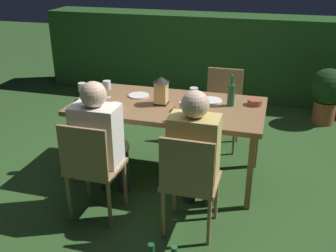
{
  "coord_description": "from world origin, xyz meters",
  "views": [
    {
      "loc": [
        0.93,
        -3.33,
        2.05
      ],
      "look_at": [
        0.0,
        0.0,
        0.53
      ],
      "focal_mm": 42.05,
      "sensor_mm": 36.0,
      "label": 1
    }
  ],
  "objects_px": {
    "green_bottle_on_table": "(231,94)",
    "bowl_bread": "(183,108)",
    "chair_side_right_b": "(222,104)",
    "person_in_mustard": "(195,151)",
    "person_in_cream": "(100,139)",
    "chair_side_left_b": "(189,180)",
    "plate_b": "(139,96)",
    "dining_table": "(168,110)",
    "plate_a": "(211,100)",
    "wine_glass_c": "(82,88)",
    "wine_glass_d": "(202,102)",
    "lantern_centerpiece": "(161,89)",
    "bowl_olives": "(255,102)",
    "bowl_salad": "(114,106)",
    "wine_glass_e": "(107,86)",
    "potted_plant_by_hedge": "(327,92)",
    "wine_glass_a": "(194,93)",
    "wine_glass_b": "(184,108)",
    "chair_side_left_a": "(92,166)"
  },
  "relations": [
    {
      "from": "wine_glass_a",
      "to": "wine_glass_b",
      "type": "height_order",
      "value": "same"
    },
    {
      "from": "dining_table",
      "to": "wine_glass_e",
      "type": "xyz_separation_m",
      "value": [
        -0.62,
        0.02,
        0.17
      ]
    },
    {
      "from": "wine_glass_e",
      "to": "plate_a",
      "type": "distance_m",
      "value": 1.02
    },
    {
      "from": "wine_glass_a",
      "to": "wine_glass_c",
      "type": "relative_size",
      "value": 1.0
    },
    {
      "from": "chair_side_right_b",
      "to": "person_in_mustard",
      "type": "xyz_separation_m",
      "value": [
        -0.0,
        -1.49,
        0.15
      ]
    },
    {
      "from": "chair_side_right_b",
      "to": "lantern_centerpiece",
      "type": "height_order",
      "value": "lantern_centerpiece"
    },
    {
      "from": "chair_side_left_a",
      "to": "bowl_bread",
      "type": "height_order",
      "value": "chair_side_left_a"
    },
    {
      "from": "person_in_cream",
      "to": "person_in_mustard",
      "type": "bearing_deg",
      "value": 0.0
    },
    {
      "from": "lantern_centerpiece",
      "to": "wine_glass_b",
      "type": "relative_size",
      "value": 1.57
    },
    {
      "from": "chair_side_right_b",
      "to": "plate_b",
      "type": "bearing_deg",
      "value": -136.35
    },
    {
      "from": "person_in_mustard",
      "to": "lantern_centerpiece",
      "type": "height_order",
      "value": "person_in_mustard"
    },
    {
      "from": "wine_glass_c",
      "to": "bowl_bread",
      "type": "distance_m",
      "value": 1.0
    },
    {
      "from": "person_in_mustard",
      "to": "bowl_salad",
      "type": "bearing_deg",
      "value": 154.56
    },
    {
      "from": "green_bottle_on_table",
      "to": "person_in_cream",
      "type": "bearing_deg",
      "value": -141.85
    },
    {
      "from": "plate_a",
      "to": "person_in_cream",
      "type": "bearing_deg",
      "value": -133.14
    },
    {
      "from": "bowl_salad",
      "to": "bowl_olives",
      "type": "bearing_deg",
      "value": 19.77
    },
    {
      "from": "dining_table",
      "to": "bowl_bread",
      "type": "bearing_deg",
      "value": -38.36
    },
    {
      "from": "bowl_bread",
      "to": "chair_side_left_b",
      "type": "bearing_deg",
      "value": -72.3
    },
    {
      "from": "wine_glass_c",
      "to": "wine_glass_d",
      "type": "bearing_deg",
      "value": -3.32
    },
    {
      "from": "green_bottle_on_table",
      "to": "wine_glass_a",
      "type": "height_order",
      "value": "green_bottle_on_table"
    },
    {
      "from": "chair_side_left_b",
      "to": "green_bottle_on_table",
      "type": "distance_m",
      "value": 1.04
    },
    {
      "from": "chair_side_left_b",
      "to": "wine_glass_b",
      "type": "height_order",
      "value": "wine_glass_b"
    },
    {
      "from": "wine_glass_d",
      "to": "chair_side_left_b",
      "type": "bearing_deg",
      "value": -85.75
    },
    {
      "from": "chair_side_left_b",
      "to": "potted_plant_by_hedge",
      "type": "relative_size",
      "value": 1.19
    },
    {
      "from": "plate_b",
      "to": "wine_glass_a",
      "type": "bearing_deg",
      "value": -9.52
    },
    {
      "from": "chair_side_right_b",
      "to": "chair_side_left_b",
      "type": "height_order",
      "value": "same"
    },
    {
      "from": "plate_b",
      "to": "person_in_mustard",
      "type": "bearing_deg",
      "value": -46.45
    },
    {
      "from": "green_bottle_on_table",
      "to": "bowl_bread",
      "type": "bearing_deg",
      "value": -146.26
    },
    {
      "from": "plate_b",
      "to": "potted_plant_by_hedge",
      "type": "distance_m",
      "value": 2.59
    },
    {
      "from": "green_bottle_on_table",
      "to": "bowl_salad",
      "type": "xyz_separation_m",
      "value": [
        -1.01,
        -0.36,
        -0.09
      ]
    },
    {
      "from": "bowl_salad",
      "to": "wine_glass_b",
      "type": "bearing_deg",
      "value": -9.46
    },
    {
      "from": "person_in_cream",
      "to": "bowl_bread",
      "type": "distance_m",
      "value": 0.78
    },
    {
      "from": "dining_table",
      "to": "person_in_cream",
      "type": "xyz_separation_m",
      "value": [
        -0.4,
        -0.65,
        -0.06
      ]
    },
    {
      "from": "wine_glass_d",
      "to": "bowl_olives",
      "type": "distance_m",
      "value": 0.58
    },
    {
      "from": "dining_table",
      "to": "bowl_olives",
      "type": "height_order",
      "value": "bowl_olives"
    },
    {
      "from": "dining_table",
      "to": "chair_side_left_a",
      "type": "bearing_deg",
      "value": -115.58
    },
    {
      "from": "chair_side_right_b",
      "to": "plate_b",
      "type": "height_order",
      "value": "chair_side_right_b"
    },
    {
      "from": "dining_table",
      "to": "plate_b",
      "type": "bearing_deg",
      "value": 158.38
    },
    {
      "from": "person_in_cream",
      "to": "chair_side_left_b",
      "type": "relative_size",
      "value": 1.32
    },
    {
      "from": "green_bottle_on_table",
      "to": "potted_plant_by_hedge",
      "type": "bearing_deg",
      "value": 58.55
    },
    {
      "from": "wine_glass_d",
      "to": "dining_table",
      "type": "bearing_deg",
      "value": 153.44
    },
    {
      "from": "chair_side_left_b",
      "to": "wine_glass_b",
      "type": "xyz_separation_m",
      "value": [
        -0.17,
        0.48,
        0.38
      ]
    },
    {
      "from": "person_in_mustard",
      "to": "bowl_olives",
      "type": "bearing_deg",
      "value": 65.56
    },
    {
      "from": "wine_glass_d",
      "to": "plate_b",
      "type": "distance_m",
      "value": 0.77
    },
    {
      "from": "person_in_mustard",
      "to": "green_bottle_on_table",
      "type": "height_order",
      "value": "person_in_mustard"
    },
    {
      "from": "dining_table",
      "to": "plate_a",
      "type": "bearing_deg",
      "value": 26.22
    },
    {
      "from": "person_in_cream",
      "to": "potted_plant_by_hedge",
      "type": "relative_size",
      "value": 1.58
    },
    {
      "from": "green_bottle_on_table",
      "to": "bowl_olives",
      "type": "height_order",
      "value": "green_bottle_on_table"
    },
    {
      "from": "chair_side_right_b",
      "to": "wine_glass_e",
      "type": "bearing_deg",
      "value": -141.2
    },
    {
      "from": "dining_table",
      "to": "bowl_salad",
      "type": "height_order",
      "value": "bowl_salad"
    }
  ]
}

